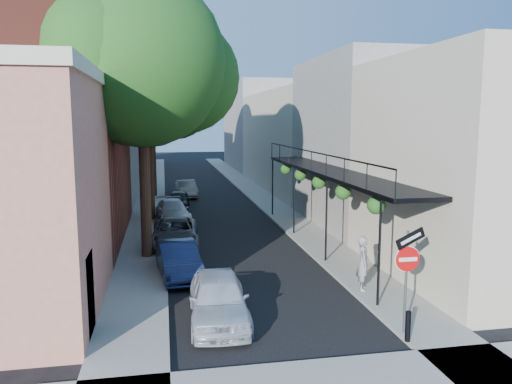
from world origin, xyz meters
name	(u,v)px	position (x,y,z in m)	size (l,w,h in m)	color
ground	(299,365)	(0.00, 0.00, 0.00)	(160.00, 160.00, 0.00)	black
road_surface	(202,190)	(0.00, 30.00, 0.01)	(6.00, 64.00, 0.01)	black
sidewalk_left	(152,191)	(-4.00, 30.00, 0.06)	(2.00, 64.00, 0.12)	gray
sidewalk_right	(250,188)	(4.00, 30.00, 0.06)	(2.00, 64.00, 0.12)	gray
buildings_left	(78,131)	(-9.30, 28.76, 4.94)	(10.10, 59.10, 12.00)	tan
buildings_right	(310,136)	(8.99, 29.49, 4.42)	(9.80, 55.00, 10.00)	#B9AD98
sign_post	(407,263)	(3.16, 0.97, 2.04)	(0.89, 0.17, 2.99)	#595B60
bollard	(408,326)	(3.00, 0.50, 0.52)	(0.14, 0.14, 0.80)	black
oak_near	(152,66)	(-3.37, 10.26, 7.88)	(7.48, 6.80, 11.42)	#362115
oak_mid	(155,96)	(-3.42, 18.23, 7.06)	(6.60, 6.00, 10.20)	#362115
oak_far	(157,85)	(-3.35, 27.27, 8.26)	(7.70, 7.00, 11.90)	#362115
parked_car_a	(219,298)	(-1.59, 2.92, 0.69)	(1.64, 4.07, 1.39)	silver
parked_car_b	(178,260)	(-2.59, 7.34, 0.64)	(1.35, 3.86, 1.27)	#151F43
parked_car_c	(175,233)	(-2.60, 11.83, 0.63)	(2.08, 4.52, 1.26)	#53555B
parked_car_d	(173,211)	(-2.60, 17.67, 0.60)	(1.69, 4.15, 1.20)	silver
parked_car_e	(178,200)	(-2.15, 21.74, 0.58)	(1.36, 3.39, 1.15)	black
parked_car_f	(187,189)	(-1.40, 26.60, 0.62)	(1.31, 3.75, 1.24)	slate
pedestrian	(363,263)	(3.40, 4.42, 1.03)	(0.67, 0.44, 1.82)	gray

